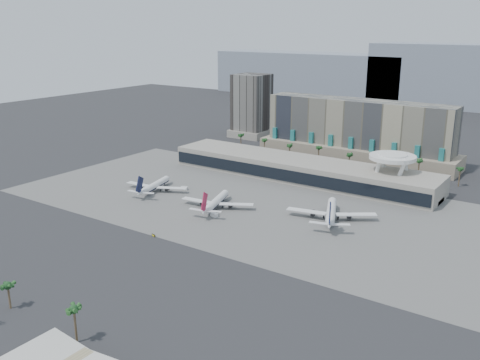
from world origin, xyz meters
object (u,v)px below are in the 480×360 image
Objects in this scene: airliner_centre at (216,202)px; service_vehicle_b at (214,215)px; service_vehicle_a at (184,188)px; airliner_left at (155,185)px; taxiway_sign at (153,235)px; airliner_right at (331,212)px.

airliner_centre is 10.83× the size of service_vehicle_b.
airliner_left is at bearing -157.71° from service_vehicle_a.
airliner_centre is (46.33, -3.39, 0.12)m from airliner_left.
service_vehicle_b is at bearing -29.48° from airliner_left.
service_vehicle_b is at bearing 92.55° from taxiway_sign.
airliner_right is 57.33m from service_vehicle_b.
airliner_right is (102.71, 14.80, 0.54)m from airliner_left.
airliner_left is 46.45m from airliner_centre.
airliner_centre is at bearing -18.73° from airliner_left.
airliner_left is 0.98× the size of airliner_centre.
taxiway_sign is (-0.09, -46.76, -2.99)m from airliner_centre.
service_vehicle_b is (41.39, -25.87, -0.03)m from service_vehicle_a.
airliner_right reaches higher than taxiway_sign.
service_vehicle_a is at bearing 132.81° from taxiway_sign.
airliner_right is at bearing 41.07° from service_vehicle_b.
airliner_centre is at bearing 103.70° from taxiway_sign.
service_vehicle_b is at bearing -74.62° from airliner_centre.
airliner_right reaches higher than service_vehicle_b.
service_vehicle_a is at bearing 158.58° from service_vehicle_b.
taxiway_sign is (-7.15, -35.91, -0.39)m from service_vehicle_b.
service_vehicle_b is (7.06, -10.86, -2.60)m from airliner_centre.
service_vehicle_a is 70.63m from taxiway_sign.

